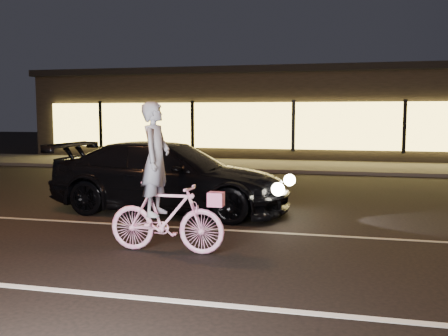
# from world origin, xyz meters

# --- Properties ---
(ground) EXTENTS (90.00, 90.00, 0.00)m
(ground) POSITION_xyz_m (0.00, 0.00, 0.00)
(ground) COLOR black
(ground) RESTS_ON ground
(lane_stripe_near) EXTENTS (60.00, 0.12, 0.01)m
(lane_stripe_near) POSITION_xyz_m (0.00, -1.50, 0.00)
(lane_stripe_near) COLOR silver
(lane_stripe_near) RESTS_ON ground
(lane_stripe_far) EXTENTS (60.00, 0.10, 0.01)m
(lane_stripe_far) POSITION_xyz_m (0.00, 2.00, 0.00)
(lane_stripe_far) COLOR gray
(lane_stripe_far) RESTS_ON ground
(sidewalk) EXTENTS (30.00, 4.00, 0.12)m
(sidewalk) POSITION_xyz_m (0.00, 13.00, 0.06)
(sidewalk) COLOR #383533
(sidewalk) RESTS_ON ground
(storefront) EXTENTS (25.40, 8.42, 4.20)m
(storefront) POSITION_xyz_m (0.00, 18.97, 2.15)
(storefront) COLOR black
(storefront) RESTS_ON ground
(cyclist) EXTENTS (1.82, 0.63, 2.29)m
(cyclist) POSITION_xyz_m (-0.55, 0.38, 0.81)
(cyclist) COLOR #F846A4
(cyclist) RESTS_ON ground
(sedan) EXTENTS (5.30, 2.39, 1.51)m
(sedan) POSITION_xyz_m (-1.55, 3.46, 0.75)
(sedan) COLOR black
(sedan) RESTS_ON ground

